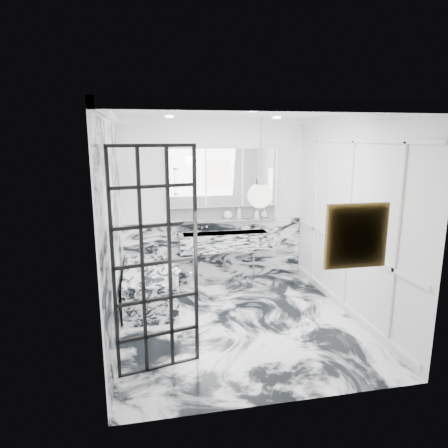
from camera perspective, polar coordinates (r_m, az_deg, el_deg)
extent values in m
plane|color=white|center=(5.71, 1.95, -13.61)|extent=(3.60, 3.60, 0.00)
plane|color=white|center=(5.15, 2.18, 15.68)|extent=(3.60, 3.60, 0.00)
plane|color=white|center=(6.99, -1.41, 3.27)|extent=(3.60, 0.00, 3.60)
plane|color=white|center=(3.59, 8.84, -5.62)|extent=(3.60, 0.00, 3.60)
plane|color=white|center=(5.13, -15.60, -0.50)|extent=(0.00, 3.60, 3.60)
plane|color=white|center=(5.84, 17.52, 0.90)|extent=(0.00, 3.60, 3.60)
cube|color=white|center=(7.15, -1.34, -3.70)|extent=(3.18, 0.05, 1.05)
cube|color=white|center=(5.14, -15.39, -1.15)|extent=(0.02, 3.56, 2.68)
cube|color=white|center=(5.85, 17.28, -0.07)|extent=(0.03, 3.40, 2.30)
imported|color=#8C5919|center=(7.02, 2.16, 1.69)|extent=(0.12, 0.12, 0.23)
imported|color=#4C4C51|center=(7.11, 4.72, 1.53)|extent=(0.10, 0.10, 0.17)
imported|color=silver|center=(7.15, 5.77, 1.51)|extent=(0.13, 0.13, 0.15)
sphere|color=white|center=(6.98, 0.52, 1.31)|extent=(0.16, 0.16, 0.16)
cylinder|color=#8C5919|center=(7.04, 2.40, 1.18)|extent=(0.04, 0.04, 0.10)
cylinder|color=silver|center=(5.44, -6.98, -8.10)|extent=(0.09, 0.09, 0.12)
cube|color=#CC6715|center=(3.86, 18.39, -1.61)|extent=(0.51, 0.05, 0.51)
sphere|color=white|center=(3.90, 5.14, 4.05)|extent=(0.24, 0.24, 0.24)
cube|color=silver|center=(6.92, 0.20, -2.49)|extent=(1.60, 0.45, 0.30)
cube|color=silver|center=(7.00, -0.07, 0.54)|extent=(1.90, 0.14, 0.04)
cube|color=white|center=(7.03, -0.17, 1.71)|extent=(1.90, 0.03, 0.23)
cube|color=white|center=(6.89, -0.08, 6.66)|extent=(1.90, 0.16, 1.00)
cylinder|color=white|center=(6.69, -6.86, 6.06)|extent=(0.07, 0.07, 0.40)
cylinder|color=white|center=(7.01, 6.70, 6.35)|extent=(0.07, 0.07, 0.40)
cube|color=silver|center=(6.29, -10.57, -8.58)|extent=(0.75, 1.65, 0.55)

